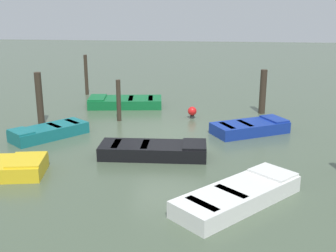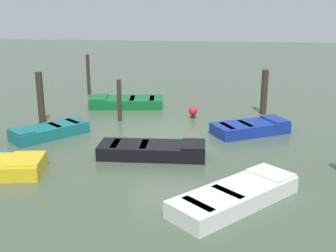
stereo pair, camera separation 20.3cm
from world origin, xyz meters
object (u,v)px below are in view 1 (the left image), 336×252
at_px(rowboat_white, 239,195).
at_px(rowboat_teal, 49,131).
at_px(mooring_piling_near_left, 39,99).
at_px(mooring_piling_mid_left, 263,92).
at_px(rowboat_green, 125,102).
at_px(mooring_piling_far_left, 119,100).
at_px(marker_buoy, 192,111).
at_px(mooring_piling_center, 86,75).
at_px(rowboat_black, 154,150).
at_px(rowboat_blue, 250,127).

bearing_deg(rowboat_white, rowboat_teal, 97.97).
xyz_separation_m(rowboat_white, mooring_piling_near_left, (-5.95, -7.38, 0.79)).
distance_m(rowboat_white, mooring_piling_mid_left, 8.85).
height_order(rowboat_green, mooring_piling_far_left, mooring_piling_far_left).
distance_m(mooring_piling_far_left, marker_buoy, 3.02).
distance_m(mooring_piling_near_left, mooring_piling_center, 5.63).
relative_size(rowboat_white, rowboat_black, 1.00).
relative_size(rowboat_teal, mooring_piling_far_left, 1.63).
relative_size(rowboat_blue, mooring_piling_near_left, 1.45).
bearing_deg(rowboat_blue, rowboat_black, -166.82).
distance_m(rowboat_black, marker_buoy, 4.75).
relative_size(rowboat_green, rowboat_black, 1.05).
relative_size(rowboat_green, rowboat_teal, 1.28).
xyz_separation_m(rowboat_teal, marker_buoy, (-3.21, 4.79, 0.07)).
bearing_deg(rowboat_white, mooring_piling_near_left, 93.12).
xyz_separation_m(rowboat_green, marker_buoy, (1.64, 3.18, 0.07)).
bearing_deg(rowboat_green, mooring_piling_near_left, 42.56).
distance_m(rowboat_blue, rowboat_black, 4.19).
height_order(rowboat_black, mooring_piling_near_left, mooring_piling_near_left).
xyz_separation_m(mooring_piling_mid_left, mooring_piling_far_left, (1.94, -5.77, -0.11)).
bearing_deg(marker_buoy, rowboat_white, 12.05).
xyz_separation_m(rowboat_white, mooring_piling_far_left, (-6.79, -4.48, 0.61)).
bearing_deg(rowboat_green, rowboat_teal, 63.08).
xyz_separation_m(rowboat_black, mooring_piling_mid_left, (-5.87, 3.74, 0.72)).
xyz_separation_m(rowboat_black, mooring_piling_center, (-8.73, -4.88, 0.80)).
xyz_separation_m(rowboat_black, marker_buoy, (-4.68, 0.84, 0.07)).
height_order(rowboat_green, marker_buoy, marker_buoy).
distance_m(rowboat_teal, rowboat_white, 7.72).
bearing_deg(rowboat_teal, rowboat_white, 94.58).
relative_size(rowboat_blue, rowboat_white, 0.89).
distance_m(rowboat_white, rowboat_black, 3.77).
distance_m(rowboat_blue, mooring_piling_near_left, 8.04).
relative_size(mooring_piling_mid_left, mooring_piling_far_left, 1.13).
bearing_deg(rowboat_white, marker_buoy, 54.05).
bearing_deg(rowboat_blue, mooring_piling_center, 113.80).
bearing_deg(rowboat_white, rowboat_blue, 35.84).
distance_m(rowboat_teal, marker_buoy, 5.77).
distance_m(rowboat_black, mooring_piling_near_left, 5.88).
bearing_deg(rowboat_green, rowboat_black, 101.76).
xyz_separation_m(mooring_piling_near_left, mooring_piling_center, (-5.63, 0.05, 0.01)).
bearing_deg(mooring_piling_near_left, mooring_piling_mid_left, 107.75).
xyz_separation_m(rowboat_green, rowboat_teal, (4.85, -1.61, 0.00)).
relative_size(rowboat_green, rowboat_blue, 1.17).
bearing_deg(rowboat_teal, mooring_piling_center, -134.07).
bearing_deg(rowboat_white, mooring_piling_far_left, 75.41).
xyz_separation_m(mooring_piling_mid_left, mooring_piling_near_left, (2.78, -8.67, 0.08)).
xyz_separation_m(rowboat_green, mooring_piling_center, (-2.41, -2.55, 0.80)).
bearing_deg(rowboat_blue, mooring_piling_mid_left, 47.69).
bearing_deg(marker_buoy, mooring_piling_near_left, -74.69).
relative_size(mooring_piling_mid_left, mooring_piling_near_left, 0.92).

